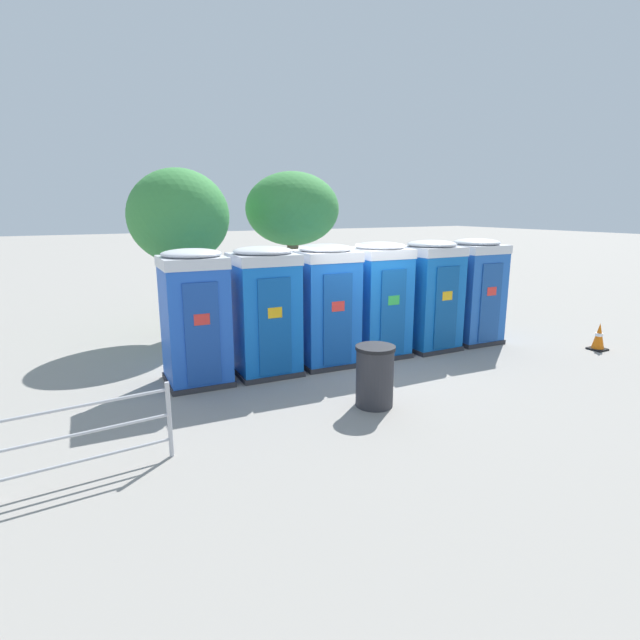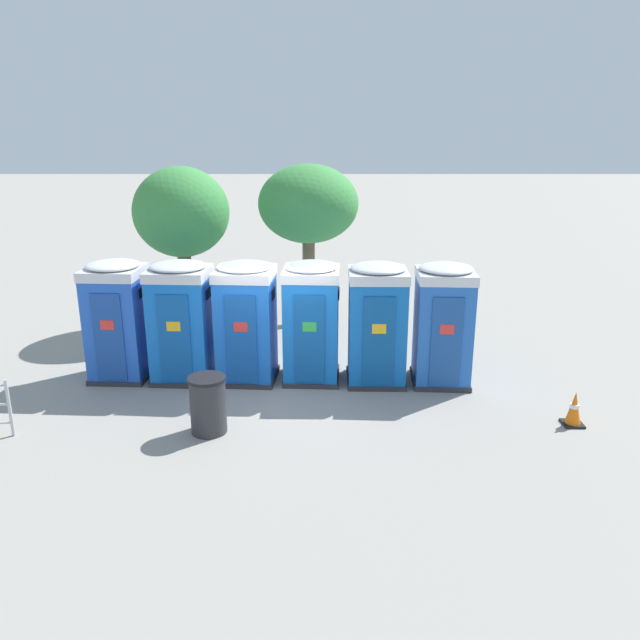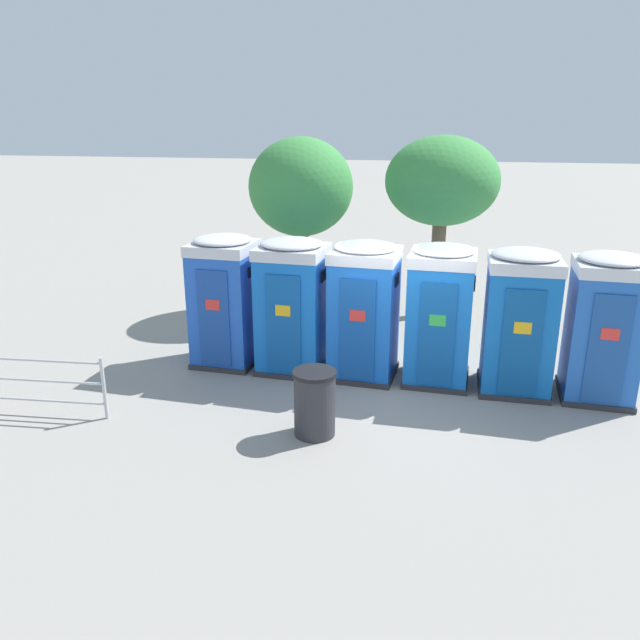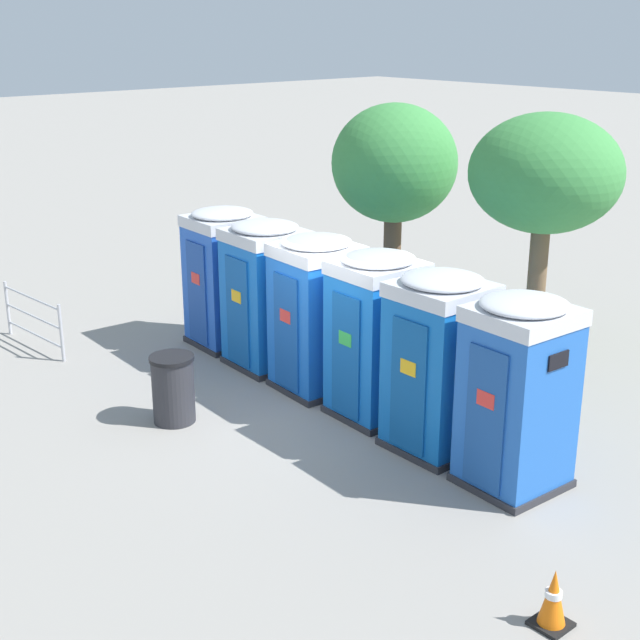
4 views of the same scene
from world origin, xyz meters
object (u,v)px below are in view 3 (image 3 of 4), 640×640
Objects in this scene: portapotty_0 at (225,300)px; portapotty_5 at (603,327)px; street_tree_0 at (301,189)px; portapotty_2 at (364,310)px; portapotty_1 at (293,305)px; trash_can at (315,403)px; portapotty_3 at (440,314)px; portapotty_4 at (519,321)px; event_barrier at (45,383)px; street_tree_1 at (442,182)px.

portapotty_0 and portapotty_5 have the same top height.
street_tree_0 is (0.67, 3.66, 1.73)m from portapotty_0.
street_tree_0 reaches higher than portapotty_2.
portapotty_1 is 2.44× the size of trash_can.
street_tree_0 is at bearing 104.62° from trash_can.
portapotty_3 is 1.00× the size of portapotty_4.
portapotty_3 is at bearing 23.35° from event_barrier.
portapotty_3 is 1.00× the size of portapotty_5.
portapotty_4 is at bearing 36.46° from trash_can.
portapotty_5 is at bearing -56.50° from street_tree_1.
portapotty_1 is at bearing 178.36° from portapotty_2.
portapotty_5 is at bearing 15.69° from event_barrier.
street_tree_0 is 7.43m from event_barrier.
portapotty_1 is 2.72m from portapotty_3.
portapotty_2 is (1.36, -0.04, 0.00)m from portapotty_1.
event_barrier is (-6.18, -2.67, -0.72)m from portapotty_3.
street_tree_1 is at bearing 57.66° from portapotty_1.
portapotty_1 is 5.43m from portapotty_5.
portapotty_5 is (6.79, -0.29, 0.00)m from portapotty_0.
portapotty_3 is 2.44× the size of trash_can.
portapotty_5 is at bearing -2.28° from portapotty_2.
event_barrier is at bearing -127.05° from portapotty_0.
street_tree_1 is at bearing 5.94° from street_tree_0.
portapotty_4 is 0.60× the size of street_tree_0.
event_barrier is at bearing -156.65° from portapotty_3.
portapotty_5 is at bearing -2.12° from portapotty_1.
trash_can is at bearing -143.54° from portapotty_4.
portapotty_3 is 6.77m from event_barrier.
portapotty_5 is (2.71, -0.17, 0.00)m from portapotty_3.
portapotty_0 is at bearing -134.59° from street_tree_1.
portapotty_4 is 1.00× the size of portapotty_5.
event_barrier is at bearing -151.10° from portapotty_2.
portapotty_3 is 3.12m from trash_can.
portapotty_4 is at bearing -70.76° from street_tree_1.
trash_can is at bearing -75.38° from street_tree_0.
street_tree_0 is 0.99× the size of street_tree_1.
event_barrier is at bearing -131.70° from street_tree_1.
trash_can is at bearing 2.89° from event_barrier.
street_tree_0 is 2.05× the size of event_barrier.
event_barrier is (-7.53, -2.54, -0.72)m from portapotty_4.
event_barrier is at bearing -113.27° from street_tree_0.
trash_can is (2.29, -2.56, -0.76)m from portapotty_0.
portapotty_1 is 4.08m from portapotty_4.
trash_can is (0.94, -2.48, -0.76)m from portapotty_1.
portapotty_1 and portapotty_3 have the same top height.
portapotty_5 is at bearing -2.44° from portapotty_0.
street_tree_0 is (-2.04, 3.79, 1.73)m from portapotty_2.
portapotty_0 is 3.52m from trash_can.
street_tree_1 reaches higher than portapotty_1.
portapotty_4 is (1.35, -0.13, -0.00)m from portapotty_3.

